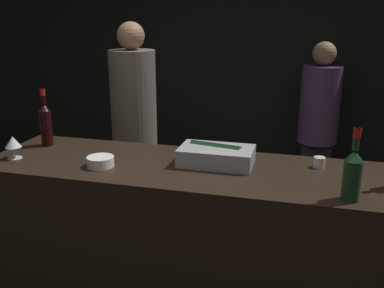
% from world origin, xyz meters
% --- Properties ---
extents(wall_back_chalkboard, '(6.40, 0.06, 2.80)m').
position_xyz_m(wall_back_chalkboard, '(0.00, 2.61, 1.40)').
color(wall_back_chalkboard, black).
rests_on(wall_back_chalkboard, ground_plane).
extents(bar_counter, '(2.39, 0.70, 1.08)m').
position_xyz_m(bar_counter, '(0.00, 0.35, 0.54)').
color(bar_counter, black).
rests_on(bar_counter, ground_plane).
extents(ice_bin_with_bottles, '(0.41, 0.25, 0.11)m').
position_xyz_m(ice_bin_with_bottles, '(0.13, 0.42, 1.14)').
color(ice_bin_with_bottles, '#9EA0A5').
rests_on(ice_bin_with_bottles, bar_counter).
extents(bowl_white, '(0.15, 0.15, 0.06)m').
position_xyz_m(bowl_white, '(-0.48, 0.22, 1.11)').
color(bowl_white, white).
rests_on(bowl_white, bar_counter).
extents(wine_glass, '(0.09, 0.09, 0.13)m').
position_xyz_m(wine_glass, '(-1.04, 0.21, 1.18)').
color(wine_glass, silver).
rests_on(wine_glass, bar_counter).
extents(candle_votive, '(0.06, 0.06, 0.06)m').
position_xyz_m(candle_votive, '(0.70, 0.52, 1.11)').
color(candle_votive, silver).
rests_on(candle_votive, bar_counter).
extents(red_wine_bottle_burgundy, '(0.08, 0.08, 0.34)m').
position_xyz_m(red_wine_bottle_burgundy, '(0.82, 0.10, 1.22)').
color(red_wine_bottle_burgundy, '#143319').
rests_on(red_wine_bottle_burgundy, bar_counter).
extents(red_wine_bottle_tall, '(0.07, 0.07, 0.37)m').
position_xyz_m(red_wine_bottle_tall, '(-1.00, 0.50, 1.23)').
color(red_wine_bottle_tall, black).
rests_on(red_wine_bottle_tall, bar_counter).
extents(person_in_hoodie, '(0.36, 0.36, 1.84)m').
position_xyz_m(person_in_hoodie, '(-0.71, 1.25, 1.04)').
color(person_in_hoodie, black).
rests_on(person_in_hoodie, ground_plane).
extents(person_blond_tee, '(0.36, 0.36, 1.67)m').
position_xyz_m(person_blond_tee, '(0.73, 2.16, 0.93)').
color(person_blond_tee, black).
rests_on(person_blond_tee, ground_plane).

